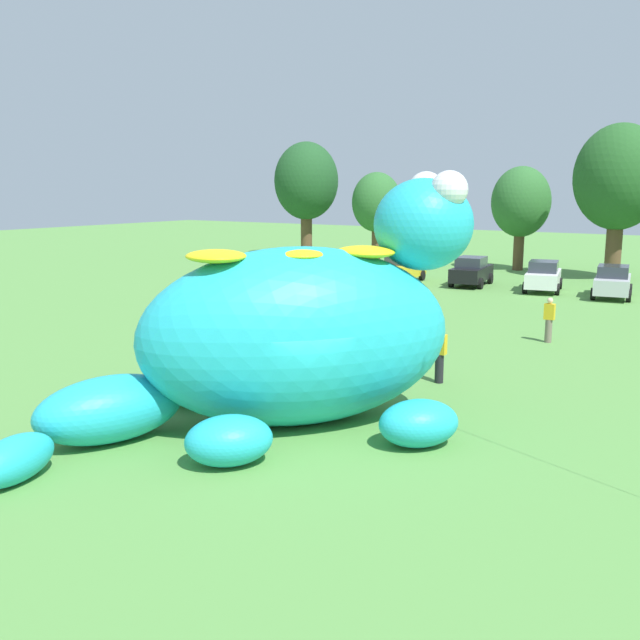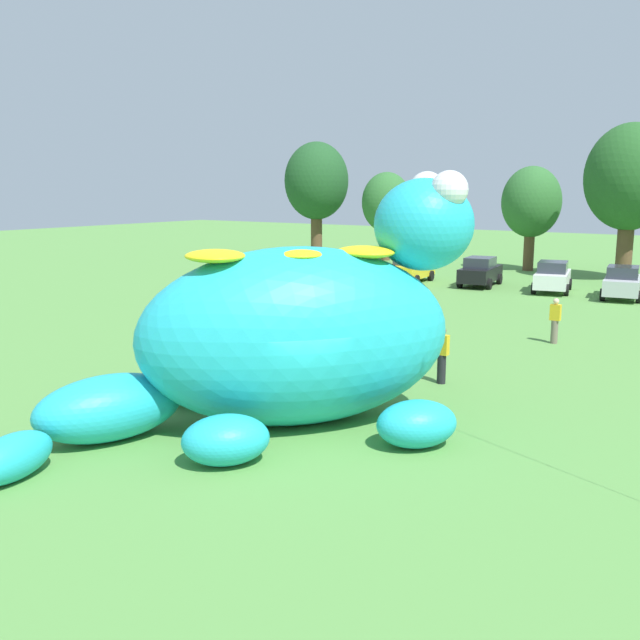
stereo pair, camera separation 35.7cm
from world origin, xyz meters
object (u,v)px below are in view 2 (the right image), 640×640
at_px(spectator_by_cars, 555,321).
at_px(car_silver, 622,282).
at_px(spectator_mid_field, 442,356).
at_px(giant_inflatable_creature, 296,333).
at_px(car_black, 480,272).
at_px(car_white, 552,277).
at_px(car_yellow, 411,268).

bearing_deg(spectator_by_cars, car_silver, 91.36).
distance_m(car_silver, spectator_mid_field, 20.43).
bearing_deg(giant_inflatable_creature, spectator_by_cars, 78.51).
relative_size(giant_inflatable_creature, car_silver, 2.68).
bearing_deg(spectator_mid_field, giant_inflatable_creature, -105.39).
xyz_separation_m(giant_inflatable_creature, spectator_mid_field, (1.46, 5.30, -1.41)).
distance_m(car_black, car_silver, 8.00).
bearing_deg(spectator_mid_field, car_black, 109.02).
height_order(car_white, spectator_mid_field, car_white).
distance_m(giant_inflatable_creature, car_yellow, 27.12).
bearing_deg(car_black, spectator_by_cars, -58.04).
bearing_deg(car_white, car_silver, -5.56).
relative_size(giant_inflatable_creature, spectator_mid_field, 6.76).
xyz_separation_m(giant_inflatable_creature, car_white, (-1.46, 26.08, -1.40)).
relative_size(spectator_mid_field, spectator_by_cars, 1.00).
distance_m(car_yellow, car_white, 8.44).
distance_m(car_white, spectator_by_cars, 13.90).
relative_size(car_white, spectator_by_cars, 2.55).
bearing_deg(giant_inflatable_creature, car_black, 102.34).
xyz_separation_m(car_black, spectator_by_cars, (8.30, -13.31, -0.01)).
relative_size(car_silver, spectator_by_cars, 2.52).
xyz_separation_m(car_white, spectator_by_cars, (4.05, -13.30, -0.01)).
bearing_deg(giant_inflatable_creature, car_yellow, 111.35).
height_order(giant_inflatable_creature, car_white, giant_inflatable_creature).
bearing_deg(car_silver, car_white, 174.44).
height_order(car_silver, spectator_mid_field, car_silver).
xyz_separation_m(spectator_mid_field, spectator_by_cars, (1.14, 7.47, 0.00)).
relative_size(car_black, spectator_by_cars, 2.51).
bearing_deg(car_silver, spectator_mid_field, -92.33).
relative_size(car_yellow, spectator_mid_field, 2.49).
bearing_deg(spectator_by_cars, giant_inflatable_creature, -101.49).
xyz_separation_m(car_yellow, spectator_mid_field, (11.32, -19.92, -0.01)).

